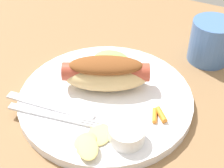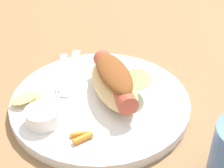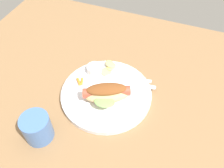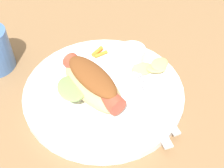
# 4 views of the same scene
# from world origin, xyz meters

# --- Properties ---
(ground_plane) EXTENTS (1.20, 0.90, 0.02)m
(ground_plane) POSITION_xyz_m (0.00, 0.00, -0.01)
(ground_plane) COLOR olive
(plate) EXTENTS (0.28, 0.28, 0.02)m
(plate) POSITION_xyz_m (-0.02, -0.02, 0.01)
(plate) COLOR white
(plate) RESTS_ON ground_plane
(hot_dog) EXTENTS (0.15, 0.12, 0.05)m
(hot_dog) POSITION_xyz_m (-0.01, -0.04, 0.04)
(hot_dog) COLOR #DBB77A
(hot_dog) RESTS_ON plate
(sauce_ramekin) EXTENTS (0.05, 0.05, 0.02)m
(sauce_ramekin) POSITION_xyz_m (-0.09, 0.05, 0.03)
(sauce_ramekin) COLOR white
(sauce_ramekin) RESTS_ON plate
(fork) EXTENTS (0.15, 0.04, 0.00)m
(fork) POSITION_xyz_m (0.03, 0.06, 0.02)
(fork) COLOR silver
(fork) RESTS_ON plate
(knife) EXTENTS (0.15, 0.03, 0.00)m
(knife) POSITION_xyz_m (0.04, 0.04, 0.02)
(knife) COLOR silver
(knife) RESTS_ON plate
(chips_pile) EXTENTS (0.05, 0.08, 0.02)m
(chips_pile) POSITION_xyz_m (-0.05, 0.08, 0.02)
(chips_pile) COLOR #DFC76E
(chips_pile) RESTS_ON plate
(carrot_garnish) EXTENTS (0.03, 0.03, 0.01)m
(carrot_garnish) POSITION_xyz_m (-0.12, -0.01, 0.02)
(carrot_garnish) COLOR orange
(carrot_garnish) RESTS_ON plate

